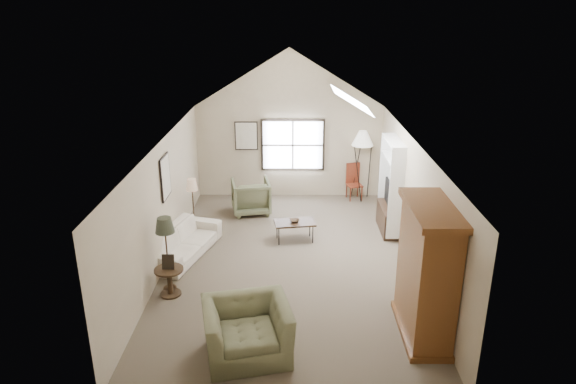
{
  "coord_description": "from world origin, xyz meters",
  "views": [
    {
      "loc": [
        0.08,
        -9.47,
        5.0
      ],
      "look_at": [
        0.0,
        0.4,
        1.4
      ],
      "focal_mm": 32.0,
      "sensor_mm": 36.0,
      "label": 1
    }
  ],
  "objects_px": {
    "armchair_far": "(251,196)",
    "coffee_table": "(295,231)",
    "armoire": "(427,272)",
    "side_chair": "(355,182)",
    "side_table": "(170,282)",
    "sofa": "(184,241)",
    "armchair_near": "(247,330)"
  },
  "relations": [
    {
      "from": "armchair_near",
      "to": "side_table",
      "type": "xyz_separation_m",
      "value": [
        -1.55,
        1.69,
        -0.15
      ]
    },
    {
      "from": "side_table",
      "to": "armchair_near",
      "type": "bearing_deg",
      "value": -47.37
    },
    {
      "from": "coffee_table",
      "to": "side_chair",
      "type": "bearing_deg",
      "value": 58.49
    },
    {
      "from": "armchair_near",
      "to": "coffee_table",
      "type": "distance_m",
      "value": 4.07
    },
    {
      "from": "armchair_far",
      "to": "side_table",
      "type": "xyz_separation_m",
      "value": [
        -1.18,
        -3.98,
        -0.17
      ]
    },
    {
      "from": "armchair_near",
      "to": "side_table",
      "type": "bearing_deg",
      "value": 119.74
    },
    {
      "from": "armoire",
      "to": "side_table",
      "type": "distance_m",
      "value": 4.54
    },
    {
      "from": "armoire",
      "to": "side_chair",
      "type": "bearing_deg",
      "value": 93.76
    },
    {
      "from": "side_chair",
      "to": "armchair_near",
      "type": "bearing_deg",
      "value": -122.55
    },
    {
      "from": "sofa",
      "to": "side_chair",
      "type": "relative_size",
      "value": 2.14
    },
    {
      "from": "coffee_table",
      "to": "side_chair",
      "type": "distance_m",
      "value": 3.14
    },
    {
      "from": "armchair_far",
      "to": "side_chair",
      "type": "bearing_deg",
      "value": -170.96
    },
    {
      "from": "armchair_near",
      "to": "armoire",
      "type": "bearing_deg",
      "value": -1.42
    },
    {
      "from": "armchair_far",
      "to": "side_table",
      "type": "distance_m",
      "value": 4.16
    },
    {
      "from": "sofa",
      "to": "side_chair",
      "type": "height_order",
      "value": "side_chair"
    },
    {
      "from": "sofa",
      "to": "armchair_far",
      "type": "bearing_deg",
      "value": -11.28
    },
    {
      "from": "armoire",
      "to": "coffee_table",
      "type": "distance_m",
      "value": 4.09
    },
    {
      "from": "side_chair",
      "to": "armoire",
      "type": "bearing_deg",
      "value": -99.22
    },
    {
      "from": "armchair_near",
      "to": "side_table",
      "type": "relative_size",
      "value": 2.41
    },
    {
      "from": "armoire",
      "to": "armchair_near",
      "type": "relative_size",
      "value": 1.73
    },
    {
      "from": "sofa",
      "to": "side_chair",
      "type": "bearing_deg",
      "value": -33.52
    },
    {
      "from": "coffee_table",
      "to": "side_chair",
      "type": "xyz_separation_m",
      "value": [
        1.63,
        2.67,
        0.26
      ]
    },
    {
      "from": "side_table",
      "to": "coffee_table",
      "type": "bearing_deg",
      "value": 45.3
    },
    {
      "from": "sofa",
      "to": "armchair_near",
      "type": "distance_m",
      "value": 3.66
    },
    {
      "from": "sofa",
      "to": "armchair_far",
      "type": "distance_m",
      "value": 2.69
    },
    {
      "from": "armchair_near",
      "to": "coffee_table",
      "type": "bearing_deg",
      "value": 66.71
    },
    {
      "from": "armchair_far",
      "to": "coffee_table",
      "type": "distance_m",
      "value": 2.02
    },
    {
      "from": "armoire",
      "to": "side_table",
      "type": "xyz_separation_m",
      "value": [
        -4.32,
        1.12,
        -0.84
      ]
    },
    {
      "from": "armchair_near",
      "to": "side_chair",
      "type": "xyz_separation_m",
      "value": [
        2.37,
        6.66,
        0.08
      ]
    },
    {
      "from": "sofa",
      "to": "armchair_near",
      "type": "relative_size",
      "value": 1.65
    },
    {
      "from": "side_chair",
      "to": "coffee_table",
      "type": "bearing_deg",
      "value": -134.49
    },
    {
      "from": "sofa",
      "to": "coffee_table",
      "type": "height_order",
      "value": "sofa"
    }
  ]
}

